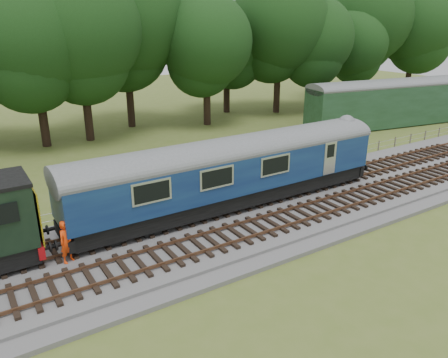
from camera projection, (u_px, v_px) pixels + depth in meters
ground at (302, 205)px, 24.90m from camera, size 120.00×120.00×0.00m
ballast at (303, 202)px, 24.84m from camera, size 70.00×7.00×0.35m
track_north at (287, 190)px, 25.86m from camera, size 67.20×2.40×0.21m
track_south at (323, 208)px, 23.49m from camera, size 67.20×2.40×0.21m
fence at (256, 181)px, 28.46m from camera, size 64.00×0.12×1.00m
tree_line at (148, 128)px, 42.30m from camera, size 70.00×8.00×18.00m
dmu_railcar at (232, 167)px, 23.13m from camera, size 18.05×2.86×3.88m
worker at (67, 242)px, 18.09m from camera, size 0.81×0.71×1.87m
parked_coach at (389, 101)px, 42.31m from camera, size 17.70×5.95×4.46m
shed at (348, 106)px, 45.21m from camera, size 4.19×4.19×2.86m
caravan at (432, 109)px, 45.90m from camera, size 4.38×2.81×1.98m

